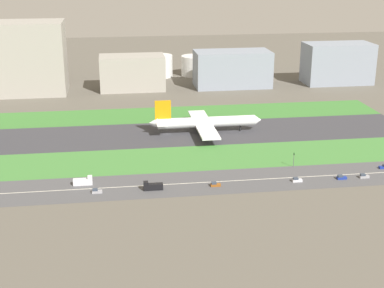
{
  "coord_description": "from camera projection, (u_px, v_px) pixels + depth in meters",
  "views": [
    {
      "loc": [
        -28.72,
        -301.97,
        97.3
      ],
      "look_at": [
        9.15,
        -36.5,
        6.0
      ],
      "focal_mm": 52.44,
      "sensor_mm": 36.0,
      "label": 1
    }
  ],
  "objects": [
    {
      "name": "ground_plane",
      "position": [
        167.0,
        134.0,
        318.19
      ],
      "size": [
        800.0,
        800.0,
        0.0
      ],
      "primitive_type": "plane",
      "color": "#5B564C"
    },
    {
      "name": "runway",
      "position": [
        167.0,
        134.0,
        318.18
      ],
      "size": [
        280.0,
        46.0,
        0.1
      ],
      "primitive_type": "cube",
      "color": "#38383D",
      "rests_on": "ground_plane"
    },
    {
      "name": "grass_median_north",
      "position": [
        161.0,
        115.0,
        356.6
      ],
      "size": [
        280.0,
        36.0,
        0.1
      ],
      "primitive_type": "cube",
      "color": "#3D7A33",
      "rests_on": "ground_plane"
    },
    {
      "name": "grass_median_south",
      "position": [
        175.0,
        159.0,
        279.76
      ],
      "size": [
        280.0,
        36.0,
        0.1
      ],
      "primitive_type": "cube",
      "color": "#427F38",
      "rests_on": "ground_plane"
    },
    {
      "name": "highway",
      "position": [
        183.0,
        184.0,
        249.77
      ],
      "size": [
        280.0,
        28.0,
        0.1
      ],
      "primitive_type": "cube",
      "color": "#4C4C4F",
      "rests_on": "ground_plane"
    },
    {
      "name": "highway_centerline",
      "position": [
        183.0,
        184.0,
        249.75
      ],
      "size": [
        266.0,
        0.5,
        0.01
      ],
      "primitive_type": "cube",
      "color": "silver",
      "rests_on": "highway"
    },
    {
      "name": "airliner",
      "position": [
        204.0,
        122.0,
        319.02
      ],
      "size": [
        65.0,
        56.0,
        19.7
      ],
      "color": "white",
      "rests_on": "runway"
    },
    {
      "name": "car_2",
      "position": [
        364.0,
        176.0,
        255.85
      ],
      "size": [
        4.4,
        1.8,
        2.0
      ],
      "rotation": [
        0.0,
        0.0,
        3.14
      ],
      "color": "#99999E",
      "rests_on": "highway"
    },
    {
      "name": "car_1",
      "position": [
        215.0,
        184.0,
        246.61
      ],
      "size": [
        4.4,
        1.8,
        2.0
      ],
      "rotation": [
        0.0,
        0.0,
        3.14
      ],
      "color": "brown",
      "rests_on": "highway"
    },
    {
      "name": "car_4",
      "position": [
        297.0,
        180.0,
        251.6
      ],
      "size": [
        4.4,
        1.8,
        2.0
      ],
      "rotation": [
        0.0,
        0.0,
        3.14
      ],
      "color": "silver",
      "rests_on": "highway"
    },
    {
      "name": "truck_0",
      "position": [
        83.0,
        181.0,
        248.05
      ],
      "size": [
        8.4,
        2.5,
        4.0
      ],
      "color": "silver",
      "rests_on": "highway"
    },
    {
      "name": "car_5",
      "position": [
        341.0,
        177.0,
        254.41
      ],
      "size": [
        4.4,
        1.8,
        2.0
      ],
      "rotation": [
        0.0,
        0.0,
        3.14
      ],
      "color": "navy",
      "rests_on": "highway"
    },
    {
      "name": "truck_1",
      "position": [
        153.0,
        186.0,
        242.68
      ],
      "size": [
        8.4,
        2.5,
        4.0
      ],
      "rotation": [
        0.0,
        0.0,
        3.14
      ],
      "color": "black",
      "rests_on": "highway"
    },
    {
      "name": "car_6",
      "position": [
        384.0,
        167.0,
        267.19
      ],
      "size": [
        4.4,
        1.8,
        2.0
      ],
      "color": "navy",
      "rests_on": "highway"
    },
    {
      "name": "car_0",
      "position": [
        97.0,
        191.0,
        239.71
      ],
      "size": [
        4.4,
        1.8,
        2.0
      ],
      "rotation": [
        0.0,
        0.0,
        3.14
      ],
      "color": "#99999E",
      "rests_on": "highway"
    },
    {
      "name": "traffic_light",
      "position": [
        294.0,
        159.0,
        267.94
      ],
      "size": [
        0.36,
        0.5,
        7.2
      ],
      "color": "#4C4C51",
      "rests_on": "highway"
    },
    {
      "name": "terminal_building",
      "position": [
        27.0,
        58.0,
        404.65
      ],
      "size": [
        54.68,
        36.51,
        51.78
      ],
      "primitive_type": "cube",
      "color": "#9E998E",
      "rests_on": "ground_plane"
    },
    {
      "name": "hangar_building",
      "position": [
        132.0,
        73.0,
        418.93
      ],
      "size": [
        47.93,
        25.16,
        25.74
      ],
      "primitive_type": "cube",
      "color": "#9E998E",
      "rests_on": "ground_plane"
    },
    {
      "name": "office_tower",
      "position": [
        232.0,
        69.0,
        428.9
      ],
      "size": [
        57.47,
        28.38,
        27.26
      ],
      "primitive_type": "cube",
      "color": "gray",
      "rests_on": "ground_plane"
    },
    {
      "name": "cargo_warehouse",
      "position": [
        337.0,
        63.0,
        439.51
      ],
      "size": [
        52.16,
        27.08,
        31.38
      ],
      "primitive_type": "cube",
      "color": "gray",
      "rests_on": "ground_plane"
    },
    {
      "name": "fuel_tank_west",
      "position": [
        158.0,
        66.0,
        465.44
      ],
      "size": [
        24.62,
        24.62,
        17.74
      ],
      "primitive_type": "cylinder",
      "color": "silver",
      "rests_on": "ground_plane"
    },
    {
      "name": "fuel_tank_centre",
      "position": [
        196.0,
        66.0,
        469.92
      ],
      "size": [
        23.93,
        23.93,
        16.4
      ],
      "primitive_type": "cylinder",
      "color": "silver",
      "rests_on": "ground_plane"
    },
    {
      "name": "fuel_tank_east",
      "position": [
        238.0,
        67.0,
        475.48
      ],
      "size": [
        21.94,
        21.94,
        12.21
      ],
      "primitive_type": "cylinder",
      "color": "silver",
      "rests_on": "ground_plane"
    }
  ]
}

